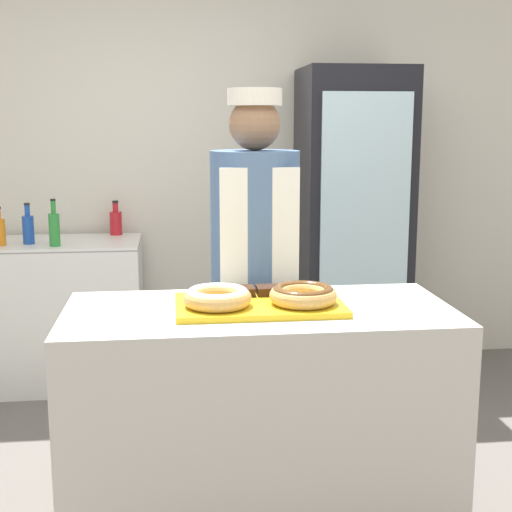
% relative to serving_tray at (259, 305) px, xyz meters
% --- Properties ---
extents(wall_back, '(8.00, 0.06, 2.70)m').
position_rel_serving_tray_xyz_m(wall_back, '(0.00, 2.13, 0.42)').
color(wall_back, silver).
rests_on(wall_back, ground_plane).
extents(display_counter, '(1.45, 0.68, 0.91)m').
position_rel_serving_tray_xyz_m(display_counter, '(0.00, 0.00, -0.47)').
color(display_counter, beige).
rests_on(display_counter, ground_plane).
extents(serving_tray, '(0.62, 0.38, 0.02)m').
position_rel_serving_tray_xyz_m(serving_tray, '(0.00, 0.00, 0.00)').
color(serving_tray, yellow).
rests_on(serving_tray, display_counter).
extents(donut_light_glaze, '(0.25, 0.25, 0.07)m').
position_rel_serving_tray_xyz_m(donut_light_glaze, '(-0.16, -0.04, 0.05)').
color(donut_light_glaze, tan).
rests_on(donut_light_glaze, serving_tray).
extents(donut_chocolate_glaze, '(0.25, 0.25, 0.07)m').
position_rel_serving_tray_xyz_m(donut_chocolate_glaze, '(0.16, -0.04, 0.05)').
color(donut_chocolate_glaze, tan).
rests_on(donut_chocolate_glaze, serving_tray).
extents(brownie_back_left, '(0.09, 0.09, 0.03)m').
position_rel_serving_tray_xyz_m(brownie_back_left, '(-0.05, 0.12, 0.03)').
color(brownie_back_left, black).
rests_on(brownie_back_left, serving_tray).
extents(brownie_back_right, '(0.09, 0.09, 0.03)m').
position_rel_serving_tray_xyz_m(brownie_back_right, '(0.05, 0.12, 0.03)').
color(brownie_back_right, black).
rests_on(brownie_back_right, serving_tray).
extents(baker_person, '(0.40, 0.40, 1.74)m').
position_rel_serving_tray_xyz_m(baker_person, '(0.05, 0.59, -0.01)').
color(baker_person, '#4C4C51').
rests_on(baker_person, ground_plane).
extents(beverage_fridge, '(0.65, 0.61, 1.92)m').
position_rel_serving_tray_xyz_m(beverage_fridge, '(0.80, 1.77, 0.04)').
color(beverage_fridge, black).
rests_on(beverage_fridge, ground_plane).
extents(chest_freezer, '(1.06, 0.56, 0.89)m').
position_rel_serving_tray_xyz_m(chest_freezer, '(-1.05, 1.77, -0.47)').
color(chest_freezer, white).
rests_on(chest_freezer, ground_plane).
extents(bottle_green, '(0.06, 0.06, 0.27)m').
position_rel_serving_tray_xyz_m(bottle_green, '(-0.99, 1.60, 0.08)').
color(bottle_green, '#2D8C38').
rests_on(bottle_green, chest_freezer).
extents(bottle_blue, '(0.07, 0.07, 0.24)m').
position_rel_serving_tray_xyz_m(bottle_blue, '(-1.16, 1.70, 0.06)').
color(bottle_blue, '#1E4CB2').
rests_on(bottle_blue, chest_freezer).
extents(bottle_red, '(0.08, 0.08, 0.22)m').
position_rel_serving_tray_xyz_m(bottle_red, '(-0.67, 1.99, 0.05)').
color(bottle_red, red).
rests_on(bottle_red, chest_freezer).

